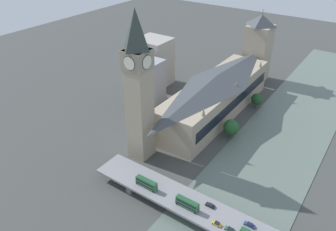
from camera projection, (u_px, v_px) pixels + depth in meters
The scene contains 16 objects.
ground_plane at pixel (232, 126), 211.82m from camera, with size 600.00×600.00×0.00m, color #424442.
river_water at pixel (280, 142), 196.50m from camera, with size 50.29×360.00×0.30m, color slate.
parliament_hall at pixel (217, 95), 218.18m from camera, with size 28.12×109.31×29.12m.
clock_tower at pixel (139, 85), 164.45m from camera, with size 12.33×12.33×81.68m.
victoria_tower at pixel (258, 49), 259.52m from camera, with size 18.28×18.28×57.28m.
road_bridge at pixel (221, 221), 139.32m from camera, with size 132.58×16.23×6.14m.
double_decker_bus_lead at pixel (147, 183), 153.69m from camera, with size 11.44×2.59×4.63m.
double_decker_bus_mid at pixel (187, 203), 142.72m from camera, with size 11.11×2.47×4.60m.
car_northbound_lead at pixel (250, 225), 135.12m from camera, with size 4.70×1.81×1.36m.
car_northbound_mid at pixel (230, 230), 133.12m from camera, with size 4.42×1.89×1.26m.
car_northbound_tail at pixel (217, 224), 135.60m from camera, with size 3.82×1.78×1.42m.
car_southbound_lead at pixel (210, 205), 144.31m from camera, with size 4.34×1.94×1.30m.
city_block_west at pixel (154, 62), 257.42m from camera, with size 24.69×22.84×37.06m.
city_block_center at pixel (149, 81), 234.03m from camera, with size 19.48×16.99×31.23m.
tree_embankment_near at pixel (257, 99), 229.41m from camera, with size 8.11×8.11×10.61m.
tree_embankment_mid at pixel (231, 127), 198.14m from camera, with size 9.47×9.47×11.67m.
Camera 1 is at (-67.44, 169.65, 115.40)m, focal length 35.00 mm.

